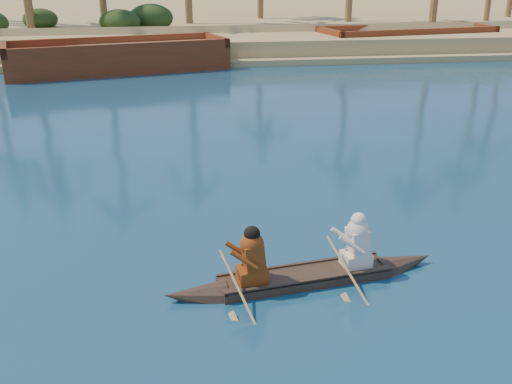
{
  "coord_description": "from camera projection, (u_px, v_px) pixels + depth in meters",
  "views": [
    {
      "loc": [
        5.57,
        -10.74,
        5.34
      ],
      "look_at": [
        7.19,
        0.17,
        0.98
      ],
      "focal_mm": 40.0,
      "sensor_mm": 36.0,
      "label": 1
    }
  ],
  "objects": [
    {
      "name": "barge_mid",
      "position": [
        118.0,
        58.0,
        31.44
      ],
      "size": [
        12.37,
        6.62,
        1.96
      ],
      "rotation": [
        0.0,
        0.0,
        0.24
      ],
      "color": "maroon",
      "rests_on": "ground"
    },
    {
      "name": "sandy_embankment",
      "position": [
        108.0,
        22.0,
        54.02
      ],
      "size": [
        150.0,
        51.0,
        1.5
      ],
      "color": "tan",
      "rests_on": "ground"
    },
    {
      "name": "canoe",
      "position": [
        305.0,
        268.0,
        10.3
      ],
      "size": [
        5.21,
        1.39,
        1.42
      ],
      "rotation": [
        0.0,
        0.0,
        0.14
      ],
      "color": "#3A2920",
      "rests_on": "ground"
    },
    {
      "name": "shrub_cluster",
      "position": [
        87.0,
        31.0,
        39.62
      ],
      "size": [
        100.0,
        6.0,
        2.4
      ],
      "primitive_type": null,
      "color": "black",
      "rests_on": "ground"
    },
    {
      "name": "barge_right",
      "position": [
        406.0,
        41.0,
        38.62
      ],
      "size": [
        12.25,
        5.81,
        1.96
      ],
      "rotation": [
        0.0,
        0.0,
        0.17
      ],
      "color": "maroon",
      "rests_on": "ground"
    }
  ]
}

